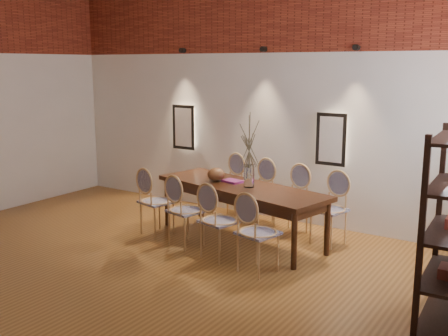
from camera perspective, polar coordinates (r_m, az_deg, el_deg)
The scene contains 21 objects.
floor at distance 5.81m, azimuth -15.03°, elevation -12.97°, with size 7.00×7.00×0.02m, color #946029.
wall_back at distance 8.10m, azimuth 3.47°, elevation 8.86°, with size 7.00×0.10×4.00m, color silver.
brick_band_back at distance 8.08m, azimuth 3.31°, elevation 17.74°, with size 7.00×0.02×1.50m, color maroon.
niche_left at distance 8.79m, azimuth -4.30°, elevation 4.46°, with size 0.36×0.06×0.66m, color #FFEAC6.
niche_right at distance 7.50m, azimuth 11.66°, elevation 3.08°, with size 0.36×0.06×0.66m, color #FFEAC6.
spot_fixture_left at distance 8.71m, azimuth -4.55°, elevation 12.64°, with size 0.08×0.08×0.10m, color black.
spot_fixture_mid at distance 7.88m, azimuth 4.32°, elevation 12.78°, with size 0.08×0.08×0.10m, color black.
spot_fixture_right at distance 7.30m, azimuth 14.20°, elevation 12.60°, with size 0.08×0.08×0.10m, color black.
dining_table at distance 7.08m, azimuth 1.79°, elevation -4.83°, with size 2.52×0.81×0.75m, color #37190C.
chair_near_a at distance 7.31m, azimuth -7.32°, elevation -3.63°, with size 0.44×0.44×0.94m, color tan, non-canonical shape.
chair_near_b at distance 6.83m, azimuth -4.14°, elevation -4.64°, with size 0.44×0.44×0.94m, color tan, non-canonical shape.
chair_near_c at distance 6.38m, azimuth -0.48°, elevation -5.77°, with size 0.44×0.44×0.94m, color tan, non-canonical shape.
chair_near_d at distance 5.96m, azimuth 3.73°, elevation -7.04°, with size 0.44×0.44×0.94m, color tan, non-canonical shape.
chair_far_a at distance 8.17m, azimuth 0.39°, elevation -1.94°, with size 0.44×0.44×0.94m, color tan, non-canonical shape.
chair_far_b at distance 7.75m, azimuth 3.66°, elevation -2.70°, with size 0.44×0.44×0.94m, color tan, non-canonical shape.
chair_far_c at distance 7.35m, azimuth 7.29°, elevation -3.54°, with size 0.44×0.44×0.94m, color tan, non-canonical shape.
chair_far_d at distance 6.99m, azimuth 11.33°, elevation -4.45°, with size 0.44×0.44×0.94m, color tan, non-canonical shape.
vase at distance 6.85m, azimuth 2.74°, elevation -0.87°, with size 0.14×0.14×0.30m, color silver.
dried_branches at distance 6.77m, azimuth 2.78°, elevation 2.86°, with size 0.50×0.50×0.70m, color brown, non-canonical shape.
bowl at distance 7.23m, azimuth -0.87°, elevation -0.69°, with size 0.24×0.24×0.18m, color brown.
book at distance 7.15m, azimuth 0.91°, elevation -1.44°, with size 0.26×0.18×0.03m, color #7F2672.
Camera 1 is at (4.04, -3.46, 2.34)m, focal length 42.00 mm.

